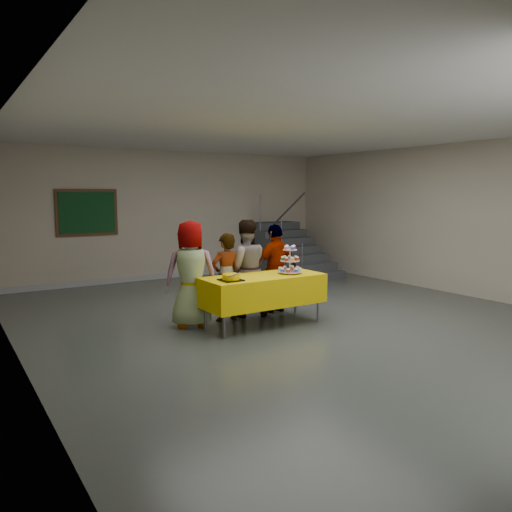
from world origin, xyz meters
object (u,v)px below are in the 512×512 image
at_px(schoolchild_b, 226,277).
at_px(schoolchild_c, 245,268).
at_px(staircase, 286,254).
at_px(bear_cake, 231,277).
at_px(schoolchild_a, 191,274).
at_px(schoolchild_d, 276,268).
at_px(bake_table, 263,290).
at_px(noticeboard, 87,213).
at_px(cupcake_stand, 290,262).

relative_size(schoolchild_b, schoolchild_c, 0.88).
height_order(schoolchild_c, staircase, staircase).
xyz_separation_m(bear_cake, schoolchild_a, (-0.32, 0.64, -0.02)).
bearing_deg(staircase, schoolchild_c, -134.45).
height_order(bear_cake, schoolchild_d, schoolchild_d).
xyz_separation_m(bear_cake, schoolchild_d, (1.31, 0.74, -0.08)).
xyz_separation_m(schoolchild_a, schoolchild_c, (1.03, 0.13, -0.01)).
distance_m(bake_table, schoolchild_d, 0.95).
relative_size(schoolchild_b, noticeboard, 1.07).
bearing_deg(staircase, schoolchild_b, -137.03).
bearing_deg(schoolchild_c, noticeboard, -50.43).
bearing_deg(bake_table, cupcake_stand, -4.72).
bearing_deg(staircase, noticeboard, 169.89).
relative_size(bear_cake, staircase, 0.15).
distance_m(cupcake_stand, schoolchild_a, 1.53).
height_order(bear_cake, schoolchild_a, schoolchild_a).
bearing_deg(staircase, schoolchild_d, -128.39).
bearing_deg(schoolchild_d, schoolchild_b, -0.13).
height_order(bake_table, staircase, staircase).
height_order(cupcake_stand, bear_cake, cupcake_stand).
distance_m(schoolchild_c, schoolchild_d, 0.60).
height_order(cupcake_stand, noticeboard, noticeboard).
xyz_separation_m(bake_table, schoolchild_c, (0.08, 0.66, 0.24)).
bearing_deg(cupcake_stand, noticeboard, 110.79).
distance_m(schoolchild_a, schoolchild_d, 1.63).
bearing_deg(schoolchild_c, schoolchild_b, 34.26).
distance_m(cupcake_stand, schoolchild_c, 0.82).
distance_m(cupcake_stand, schoolchild_b, 1.03).
xyz_separation_m(cupcake_stand, schoolchild_d, (0.21, 0.67, -0.20)).
distance_m(bake_table, noticeboard, 5.10).
xyz_separation_m(bake_table, schoolchild_d, (0.68, 0.63, 0.19)).
distance_m(schoolchild_a, schoolchild_c, 1.04).
height_order(bake_table, schoolchild_b, schoolchild_b).
relative_size(schoolchild_c, schoolchild_d, 1.06).
xyz_separation_m(staircase, noticeboard, (-4.69, 0.84, 1.11)).
xyz_separation_m(schoolchild_b, schoolchild_d, (1.01, 0.07, 0.05)).
height_order(schoolchild_c, noticeboard, noticeboard).
distance_m(schoolchild_a, schoolchild_b, 0.62).
distance_m(schoolchild_c, noticeboard, 4.46).
relative_size(schoolchild_d, staircase, 0.62).
distance_m(bear_cake, staircase, 5.68).
bearing_deg(staircase, schoolchild_a, -141.23).
bearing_deg(schoolchild_a, schoolchild_d, -154.19).
height_order(schoolchild_a, staircase, staircase).
bearing_deg(schoolchild_c, schoolchild_d, -162.85).
xyz_separation_m(schoolchild_a, schoolchild_d, (1.62, 0.09, -0.06)).
height_order(schoolchild_c, schoolchild_d, schoolchild_c).
distance_m(cupcake_stand, staircase, 4.93).
distance_m(bake_table, bear_cake, 0.69).
height_order(bake_table, schoolchild_c, schoolchild_c).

